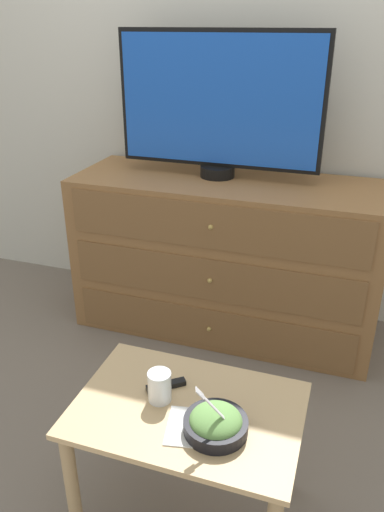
% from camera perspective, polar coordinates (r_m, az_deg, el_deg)
% --- Properties ---
extents(ground_plane, '(12.00, 12.00, 0.00)m').
position_cam_1_polar(ground_plane, '(3.15, 3.37, -4.42)').
color(ground_plane, '#70665B').
extents(wall_back, '(12.00, 0.05, 2.60)m').
position_cam_1_polar(wall_back, '(2.78, 4.24, 19.83)').
color(wall_back, silver).
rests_on(wall_back, ground_plane).
extents(dresser, '(1.57, 0.58, 0.84)m').
position_cam_1_polar(dresser, '(2.67, 3.81, -0.07)').
color(dresser, olive).
rests_on(dresser, ground_plane).
extents(tv, '(1.01, 0.18, 0.69)m').
position_cam_1_polar(tv, '(2.51, 3.12, 16.93)').
color(tv, black).
rests_on(tv, dresser).
extents(coffee_table, '(0.71, 0.48, 0.47)m').
position_cam_1_polar(coffee_table, '(1.69, -0.49, -19.10)').
color(coffee_table, tan).
rests_on(coffee_table, ground_plane).
extents(takeout_bowl, '(0.19, 0.19, 0.18)m').
position_cam_1_polar(takeout_bowl, '(1.54, 2.72, -18.53)').
color(takeout_bowl, black).
rests_on(takeout_bowl, coffee_table).
extents(drink_cup, '(0.08, 0.08, 0.10)m').
position_cam_1_polar(drink_cup, '(1.63, -3.72, -14.82)').
color(drink_cup, '#9E6638').
rests_on(drink_cup, coffee_table).
extents(napkin, '(0.19, 0.19, 0.00)m').
position_cam_1_polar(napkin, '(1.57, 0.22, -18.97)').
color(napkin, white).
rests_on(napkin, coffee_table).
extents(remote_control, '(0.12, 0.10, 0.02)m').
position_cam_1_polar(remote_control, '(1.70, -2.98, -14.55)').
color(remote_control, black).
rests_on(remote_control, coffee_table).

